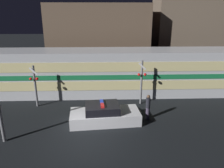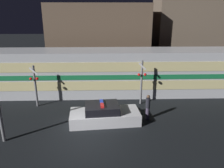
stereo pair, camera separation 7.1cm
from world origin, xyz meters
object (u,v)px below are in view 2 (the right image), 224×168
object	(u,v)px
train	(117,72)
police_car	(104,115)
crossing_signal_near	(142,81)
pedestrian	(148,107)

from	to	relation	value
train	police_car	xyz separation A→B (m)	(-1.13, -5.26, -1.37)
train	police_car	size ratio (longest dim) A/B	4.68
train	crossing_signal_near	distance (m)	2.95
police_car	pedestrian	xyz separation A→B (m)	(2.84, 0.34, 0.36)
train	crossing_signal_near	bearing A→B (deg)	-55.72
pedestrian	train	bearing A→B (deg)	109.16
train	pedestrian	world-z (taller)	train
pedestrian	crossing_signal_near	xyz separation A→B (m)	(-0.05, 2.49, 0.97)
police_car	crossing_signal_near	distance (m)	4.19
crossing_signal_near	pedestrian	bearing A→B (deg)	-88.87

